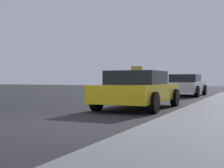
{
  "coord_description": "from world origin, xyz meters",
  "views": [
    {
      "loc": [
        3.91,
        -5.63,
        1.0
      ],
      "look_at": [
        1.64,
        -0.56,
        0.91
      ],
      "focal_mm": 50.67,
      "sensor_mm": 36.0,
      "label": 1
    }
  ],
  "objects": [
    {
      "name": "car_white",
      "position": [
        0.26,
        13.29,
        0.65
      ],
      "size": [
        1.94,
        4.46,
        1.27
      ],
      "color": "white",
      "rests_on": "ground_plane"
    },
    {
      "name": "car_yellow",
      "position": [
        0.36,
        4.49,
        0.65
      ],
      "size": [
        2.07,
        4.26,
        1.43
      ],
      "color": "yellow",
      "rests_on": "ground_plane"
    },
    {
      "name": "ground_plane",
      "position": [
        0.0,
        0.0,
        0.0
      ],
      "size": [
        80.0,
        80.0,
        0.0
      ],
      "primitive_type": "plane",
      "color": "#232326"
    }
  ]
}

